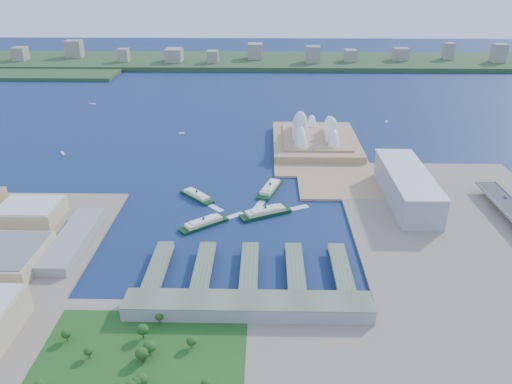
{
  "coord_description": "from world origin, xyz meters",
  "views": [
    {
      "loc": [
        28.44,
        -460.67,
        261.09
      ],
      "look_at": [
        17.07,
        66.08,
        18.0
      ],
      "focal_mm": 35.0,
      "sensor_mm": 36.0,
      "label": 1
    }
  ],
  "objects_px": {
    "car_c": "(505,197)",
    "ferry_c": "(204,222)",
    "ferry_b": "(270,187)",
    "ferry_a": "(197,194)",
    "ferry_d": "(265,211)",
    "opera_house": "(316,126)",
    "toaster_building": "(407,187)"
  },
  "relations": [
    {
      "from": "ferry_c",
      "to": "car_c",
      "type": "bearing_deg",
      "value": -120.55
    },
    {
      "from": "ferry_a",
      "to": "ferry_d",
      "type": "bearing_deg",
      "value": -71.31
    },
    {
      "from": "ferry_b",
      "to": "ferry_d",
      "type": "bearing_deg",
      "value": -77.06
    },
    {
      "from": "ferry_b",
      "to": "toaster_building",
      "type": "bearing_deg",
      "value": 7.74
    },
    {
      "from": "toaster_building",
      "to": "ferry_d",
      "type": "bearing_deg",
      "value": -167.42
    },
    {
      "from": "ferry_c",
      "to": "ferry_a",
      "type": "bearing_deg",
      "value": -25.03
    },
    {
      "from": "ferry_d",
      "to": "car_c",
      "type": "relative_size",
      "value": 13.27
    },
    {
      "from": "opera_house",
      "to": "ferry_c",
      "type": "distance_m",
      "value": 302.21
    },
    {
      "from": "ferry_b",
      "to": "car_c",
      "type": "distance_m",
      "value": 274.21
    },
    {
      "from": "ferry_a",
      "to": "car_c",
      "type": "height_order",
      "value": "car_c"
    },
    {
      "from": "ferry_a",
      "to": "car_c",
      "type": "relative_size",
      "value": 11.59
    },
    {
      "from": "ferry_b",
      "to": "ferry_c",
      "type": "distance_m",
      "value": 118.03
    },
    {
      "from": "opera_house",
      "to": "toaster_building",
      "type": "relative_size",
      "value": 1.16
    },
    {
      "from": "toaster_building",
      "to": "car_c",
      "type": "relative_size",
      "value": 34.03
    },
    {
      "from": "ferry_c",
      "to": "car_c",
      "type": "xyz_separation_m",
      "value": [
        342.82,
        47.22,
        10.2
      ]
    },
    {
      "from": "ferry_d",
      "to": "ferry_a",
      "type": "bearing_deg",
      "value": 35.94
    },
    {
      "from": "opera_house",
      "to": "car_c",
      "type": "relative_size",
      "value": 39.52
    },
    {
      "from": "ferry_c",
      "to": "ferry_d",
      "type": "bearing_deg",
      "value": -106.29
    },
    {
      "from": "toaster_building",
      "to": "ferry_a",
      "type": "distance_m",
      "value": 251.19
    },
    {
      "from": "ferry_b",
      "to": "car_c",
      "type": "relative_size",
      "value": 13.21
    },
    {
      "from": "opera_house",
      "to": "car_c",
      "type": "distance_m",
      "value": 295.06
    },
    {
      "from": "ferry_a",
      "to": "ferry_c",
      "type": "xyz_separation_m",
      "value": [
        16.81,
        -70.75,
        0.32
      ]
    },
    {
      "from": "toaster_building",
      "to": "ferry_c",
      "type": "relative_size",
      "value": 2.76
    },
    {
      "from": "ferry_b",
      "to": "ferry_d",
      "type": "xyz_separation_m",
      "value": [
        -5.59,
        -65.78,
        0.02
      ]
    },
    {
      "from": "ferry_c",
      "to": "car_c",
      "type": "height_order",
      "value": "car_c"
    },
    {
      "from": "ferry_a",
      "to": "toaster_building",
      "type": "bearing_deg",
      "value": -45.33
    },
    {
      "from": "opera_house",
      "to": "ferry_d",
      "type": "xyz_separation_m",
      "value": [
        -76.77,
        -237.21,
        -26.29
      ]
    },
    {
      "from": "ferry_c",
      "to": "car_c",
      "type": "distance_m",
      "value": 346.21
    },
    {
      "from": "opera_house",
      "to": "toaster_building",
      "type": "distance_m",
      "value": 219.62
    },
    {
      "from": "car_c",
      "to": "ferry_c",
      "type": "bearing_deg",
      "value": -172.16
    },
    {
      "from": "car_c",
      "to": "opera_house",
      "type": "bearing_deg",
      "value": 132.49
    },
    {
      "from": "ferry_b",
      "to": "car_c",
      "type": "bearing_deg",
      "value": 8.17
    }
  ]
}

